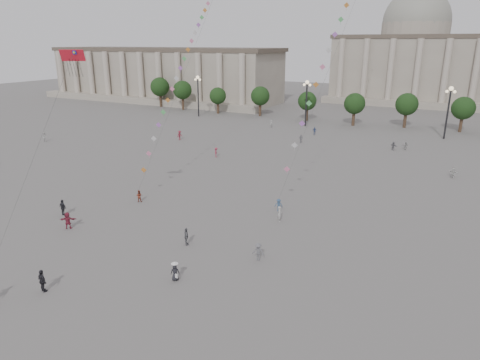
% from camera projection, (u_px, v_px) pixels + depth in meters
% --- Properties ---
extents(ground, '(360.00, 360.00, 0.00)m').
position_uv_depth(ground, '(193.00, 281.00, 35.73)').
color(ground, '#5D5A58').
rests_on(ground, ground).
extents(hall_west, '(84.00, 26.22, 17.20)m').
position_uv_depth(hall_west, '(162.00, 74.00, 145.41)').
color(hall_west, gray).
rests_on(hall_west, ground).
extents(hall_central, '(48.30, 34.30, 35.50)m').
position_uv_depth(hall_central, '(412.00, 57.00, 140.08)').
color(hall_central, gray).
rests_on(hall_central, ground).
extents(tree_row, '(137.12, 5.12, 8.00)m').
position_uv_depth(tree_row, '(379.00, 103.00, 99.71)').
color(tree_row, '#3A291D').
rests_on(tree_row, ground).
extents(lamp_post_far_west, '(2.00, 0.90, 10.65)m').
position_uv_depth(lamp_post_far_west, '(198.00, 88.00, 112.33)').
color(lamp_post_far_west, '#262628').
rests_on(lamp_post_far_west, ground).
extents(lamp_post_mid_west, '(2.00, 0.90, 10.65)m').
position_uv_depth(lamp_post_mid_west, '(307.00, 95.00, 99.02)').
color(lamp_post_mid_west, '#262628').
rests_on(lamp_post_mid_west, ground).
extents(lamp_post_mid_east, '(2.00, 0.90, 10.65)m').
position_uv_depth(lamp_post_mid_east, '(449.00, 103.00, 85.72)').
color(lamp_post_mid_east, '#262628').
rests_on(lamp_post_mid_east, ground).
extents(person_crowd_0, '(1.04, 0.61, 1.66)m').
position_uv_depth(person_crowd_0, '(314.00, 131.00, 91.69)').
color(person_crowd_0, '#3A4D82').
rests_on(person_crowd_0, ground).
extents(person_crowd_1, '(1.11, 1.06, 1.80)m').
position_uv_depth(person_crowd_1, '(45.00, 137.00, 85.50)').
color(person_crowd_1, beige).
rests_on(person_crowd_1, ground).
extents(person_crowd_2, '(1.03, 1.39, 1.91)m').
position_uv_depth(person_crowd_2, '(180.00, 135.00, 86.80)').
color(person_crowd_2, maroon).
rests_on(person_crowd_2, ground).
extents(person_crowd_4, '(1.25, 1.42, 1.56)m').
position_uv_depth(person_crowd_4, '(405.00, 146.00, 78.88)').
color(person_crowd_4, '#B7B6B2').
rests_on(person_crowd_4, ground).
extents(person_crowd_6, '(1.16, 0.74, 1.70)m').
position_uv_depth(person_crowd_6, '(258.00, 252.00, 38.92)').
color(person_crowd_6, slate).
rests_on(person_crowd_6, ground).
extents(person_crowd_7, '(1.46, 1.11, 1.53)m').
position_uv_depth(person_crowd_7, '(453.00, 173.00, 62.64)').
color(person_crowd_7, silver).
rests_on(person_crowd_7, ground).
extents(person_crowd_10, '(0.50, 0.69, 1.77)m').
position_uv_depth(person_crowd_10, '(271.00, 124.00, 99.09)').
color(person_crowd_10, '#ADADA9').
rests_on(person_crowd_10, ground).
extents(person_crowd_12, '(1.50, 1.22, 1.60)m').
position_uv_depth(person_crowd_12, '(393.00, 146.00, 78.56)').
color(person_crowd_12, slate).
rests_on(person_crowd_12, ground).
extents(person_crowd_13, '(0.71, 0.78, 1.79)m').
position_uv_depth(person_crowd_13, '(280.00, 214.00, 47.37)').
color(person_crowd_13, '#B1B1AD').
rests_on(person_crowd_13, ground).
extents(person_crowd_16, '(1.00, 0.57, 1.61)m').
position_uv_depth(person_crowd_16, '(301.00, 139.00, 84.50)').
color(person_crowd_16, slate).
rests_on(person_crowd_16, ground).
extents(person_crowd_17, '(1.02, 1.25, 1.69)m').
position_uv_depth(person_crowd_17, '(216.00, 152.00, 73.88)').
color(person_crowd_17, '#9B2A42').
rests_on(person_crowd_17, ground).
extents(tourist_1, '(1.21, 0.70, 1.93)m').
position_uv_depth(tourist_1, '(42.00, 281.00, 33.94)').
color(tourist_1, black).
rests_on(tourist_1, ground).
extents(tourist_2, '(1.75, 1.37, 1.85)m').
position_uv_depth(tourist_2, '(68.00, 220.00, 45.55)').
color(tourist_2, maroon).
rests_on(tourist_2, ground).
extents(tourist_3, '(1.04, 1.06, 1.79)m').
position_uv_depth(tourist_3, '(186.00, 237.00, 41.83)').
color(tourist_3, slate).
rests_on(tourist_3, ground).
extents(tourist_4, '(1.14, 0.54, 1.89)m').
position_uv_depth(tourist_4, '(63.00, 208.00, 49.03)').
color(tourist_4, black).
rests_on(tourist_4, ground).
extents(kite_flyer_0, '(0.89, 0.81, 1.49)m').
position_uv_depth(kite_flyer_0, '(139.00, 196.00, 53.28)').
color(kite_flyer_0, brown).
rests_on(kite_flyer_0, ground).
extents(kite_flyer_1, '(1.09, 0.82, 1.50)m').
position_uv_depth(kite_flyer_1, '(279.00, 205.00, 50.37)').
color(kite_flyer_1, '#324F71').
rests_on(kite_flyer_1, ground).
extents(hat_person, '(0.87, 0.82, 1.69)m').
position_uv_depth(hat_person, '(175.00, 272.00, 35.62)').
color(hat_person, black).
rests_on(hat_person, ground).
extents(dragon_kite, '(2.19, 7.07, 20.73)m').
position_uv_depth(dragon_kite, '(73.00, 65.00, 38.86)').
color(dragon_kite, red).
rests_on(dragon_kite, ground).
extents(kite_train_west, '(10.52, 40.43, 54.26)m').
position_uv_depth(kite_train_west, '(195.00, 36.00, 67.99)').
color(kite_train_west, '#3F3F3F').
rests_on(kite_train_west, ground).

